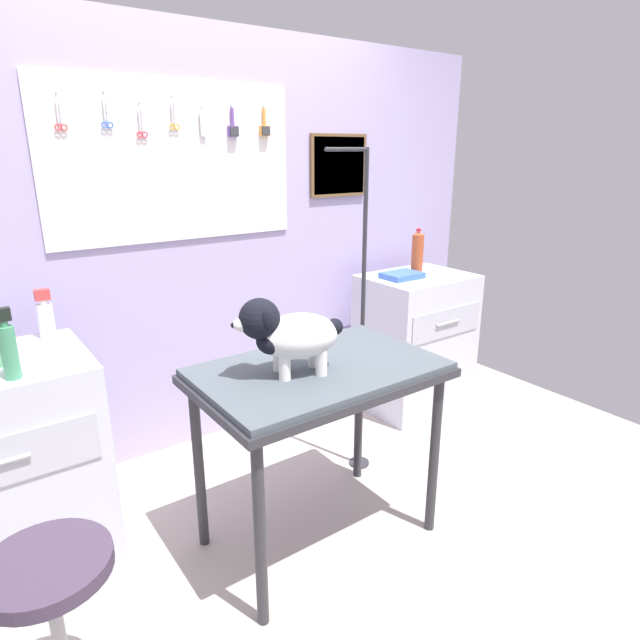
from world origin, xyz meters
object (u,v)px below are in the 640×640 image
Objects in this scene: grooming_table at (319,385)px; grooming_arm at (361,330)px; dog at (287,333)px; stool at (51,592)px; conditioner_bottle at (9,348)px; soda_bottle at (417,253)px; cabinet_right at (415,341)px.

grooming_table is 0.60× the size of grooming_arm.
grooming_arm is (0.51, 0.34, 0.04)m from grooming_table.
dog is 1.10m from stool.
grooming_table is 3.94× the size of conditioner_bottle.
soda_bottle is (1.48, 0.76, 0.04)m from dog.
grooming_table is 0.29m from dog.
dog is 0.97m from conditioner_bottle.
grooming_table is at bearing -150.21° from soda_bottle.
stool is (-0.95, -0.25, -0.50)m from dog.
soda_bottle is at bearing 27.29° from grooming_arm.
cabinet_right is 3.08× the size of soda_bottle.
soda_bottle reaches higher than stool.
grooming_table is 2.34× the size of dog.
conditioner_bottle is (-1.04, 0.37, 0.28)m from grooming_table.
stool is at bearing -159.92° from grooming_arm.
cabinet_right is at bearing 25.42° from grooming_arm.
dog is at bearing -152.85° from grooming_arm.
grooming_table is 1.15m from stool.
conditioner_bottle is (-0.90, 0.36, 0.03)m from dog.
dog is 1.68× the size of conditioner_bottle.
soda_bottle is (0.03, 0.05, 0.59)m from cabinet_right.
dog is 0.70× the size of stool.
stool is 0.81m from conditioner_bottle.
conditioner_bottle is at bearing 179.05° from grooming_arm.
cabinet_right is 3.53× the size of conditioner_bottle.
conditioner_bottle is at bearing -170.48° from soda_bottle.
grooming_arm is 1.87× the size of cabinet_right.
grooming_arm is 0.77m from dog.
cabinet_right is (0.79, 0.38, -0.34)m from grooming_arm.
dog is 0.48× the size of cabinet_right.
cabinet_right is at bearing 8.50° from conditioner_bottle.
dog is 1.71m from cabinet_right.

